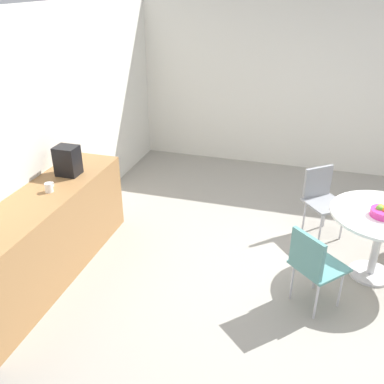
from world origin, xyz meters
name	(u,v)px	position (x,y,z in m)	size (l,w,h in m)	color
ground_plane	(309,277)	(0.00, 0.00, 0.00)	(6.00, 6.00, 0.00)	#9E998E
wall_back	(42,133)	(0.00, 3.00, 1.30)	(6.00, 0.10, 2.60)	white
wall_side_right	(329,89)	(3.00, 0.00, 1.30)	(0.10, 6.00, 2.60)	white
counter_block	(44,238)	(-0.71, 2.65, 0.45)	(2.41, 0.60, 0.90)	#9E7042
round_table	(381,227)	(0.23, -0.62, 0.60)	(1.03, 1.03, 0.75)	silver
chair_gray	(321,194)	(0.96, -0.04, 0.52)	(0.59, 0.59, 0.83)	silver
chair_teal	(313,262)	(-0.46, 0.01, 0.52)	(0.59, 0.59, 0.83)	silver
fruit_bowl	(383,212)	(0.17, -0.60, 0.79)	(0.24, 0.24, 0.11)	#D8338C
mug_green	(49,187)	(-0.54, 2.62, 0.95)	(0.13, 0.08, 0.09)	white
coffee_maker	(68,161)	(-0.11, 2.65, 1.06)	(0.20, 0.24, 0.32)	black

